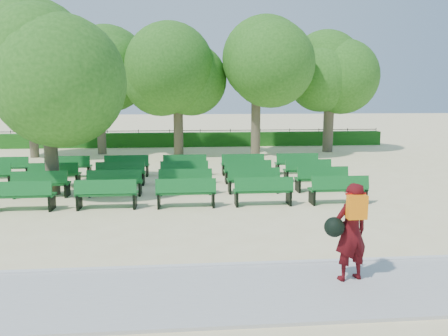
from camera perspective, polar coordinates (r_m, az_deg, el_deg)
The scene contains 9 objects.
ground at distance 14.69m, azimuth -4.97°, elevation -3.65°, with size 120.00×120.00×0.00m, color beige.
paving at distance 7.67m, azimuth -4.72°, elevation -16.21°, with size 30.00×2.20×0.06m, color #B1B1AC.
curb at distance 8.71m, azimuth -4.79°, elevation -12.80°, with size 30.00×0.12×0.10m, color silver.
hedge at distance 28.45m, azimuth -5.11°, elevation 3.72°, with size 26.00×0.70×0.90m, color #1B5916.
fence at distance 28.90m, azimuth -5.10°, elevation 2.91°, with size 26.00×0.10×1.02m, color black, non-canonical shape.
tree_line at distance 24.53m, azimuth -5.08°, elevation 1.71°, with size 21.80×6.80×7.04m, color #2E6C1D, non-canonical shape.
bench_array at distance 15.85m, azimuth -9.36°, elevation -2.42°, with size 1.83×0.70×1.13m.
tree_among at distance 15.67m, azimuth -22.25°, elevation 11.31°, with size 4.13×4.13×5.90m.
person at distance 8.12m, azimuth 16.13°, elevation -7.86°, with size 0.88×0.58×1.78m.
Camera 1 is at (-0.01, -14.30, 3.37)m, focal length 35.00 mm.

